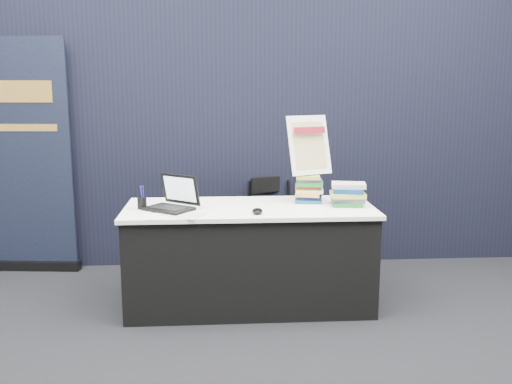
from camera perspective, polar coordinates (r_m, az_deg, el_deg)
The scene contains 15 objects.
floor at distance 3.85m, azimuth -0.17°, elevation -14.21°, with size 8.00×8.00×0.00m, color black.
wall_back at distance 7.48m, azimuth -2.18°, elevation 11.76°, with size 8.00×0.02×3.50m, color #B6B3AC.
drape_partition at distance 5.10m, azimuth -1.33°, elevation 6.01°, with size 6.00×0.08×2.40m, color black.
display_table at distance 4.23m, azimuth -0.65°, elevation -6.41°, with size 1.80×0.75×0.75m.
laptop at distance 4.08m, azimuth -8.71°, elevation -0.91°, with size 0.39×0.41×0.24m.
mouse at distance 3.90m, azimuth 0.14°, elevation -1.91°, with size 0.07×0.12×0.04m, color black.
brochure_left at distance 4.12m, azimuth -10.35°, elevation -1.63°, with size 0.30×0.21×0.00m, color silver.
brochure_mid at distance 3.90m, azimuth -7.32°, elevation -2.27°, with size 0.28×0.20×0.00m, color beige.
brochure_right at distance 3.88m, azimuth -8.76°, elevation -2.37°, with size 0.27×0.19×0.00m, color white.
pen_cup at distance 4.11m, azimuth -11.33°, elevation -1.12°, with size 0.07×0.07×0.08m, color black.
book_stack_tall at distance 4.27m, azimuth 5.33°, elevation 0.32°, with size 0.21×0.18×0.21m.
book_stack_short at distance 4.20m, azimuth 9.23°, elevation -0.23°, with size 0.26×0.22×0.17m.
info_sign at distance 4.26m, azimuth 5.34°, elevation 4.63°, with size 0.36×0.24×0.45m.
pullup_banner at distance 5.30m, azimuth -22.03°, elevation 2.05°, with size 0.86×0.18×2.01m.
stacking_chair at distance 5.04m, azimuth 1.43°, elevation -2.72°, with size 0.47×0.49×0.80m.
Camera 1 is at (-0.22, -3.48, 1.63)m, focal length 40.00 mm.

